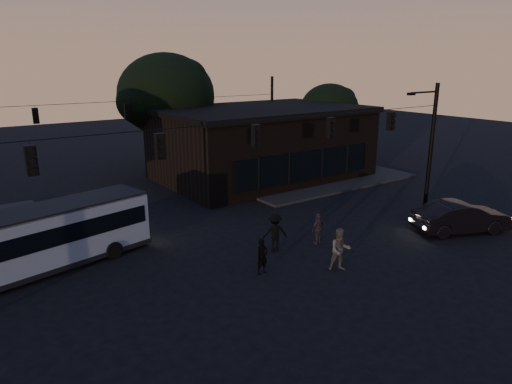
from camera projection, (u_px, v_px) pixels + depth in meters
ground at (314, 286)px, 18.26m from camera, size 120.00×120.00×0.00m
sidewalk_far_right at (307, 175)px, 35.90m from camera, size 14.00×10.00×0.15m
building at (262, 143)px, 35.06m from camera, size 15.40×10.41×5.40m
tree_behind at (166, 95)px, 36.07m from camera, size 7.60×7.60×9.43m
tree_right at (329, 109)px, 41.12m from camera, size 5.20×5.20×6.86m
signal_rig_near at (256, 161)px, 20.19m from camera, size 26.24×0.30×7.50m
signal_rig_far at (128, 126)px, 32.82m from camera, size 26.24×0.30×7.50m
bus at (36, 238)px, 19.12m from camera, size 10.05×4.24×2.75m
car at (461, 217)px, 23.91m from camera, size 5.27×3.55×1.64m
pedestrian_a at (262, 256)px, 19.18m from camera, size 0.58×0.40×1.54m
pedestrian_b at (340, 250)px, 19.43m from camera, size 1.15×1.07×1.89m
pedestrian_c at (318, 229)px, 22.36m from camera, size 0.96×0.50×1.56m
pedestrian_d at (275, 232)px, 21.51m from camera, size 1.36×1.08×1.84m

